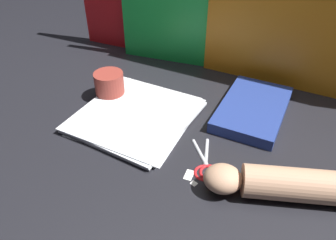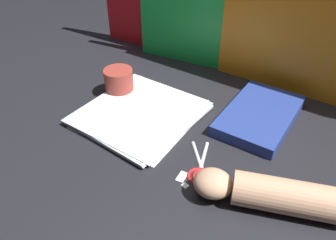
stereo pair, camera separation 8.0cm
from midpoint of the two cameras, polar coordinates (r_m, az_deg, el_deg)
ground_plane at (r=0.85m, az=2.46°, el=-2.38°), size 6.00×6.00×0.00m
backdrop_panel_center at (r=1.08m, az=13.52°, el=17.84°), size 0.65×0.13×0.40m
paper_stack at (r=0.90m, az=-2.26°, el=1.04°), size 0.31×0.33×0.02m
book_closed at (r=0.93m, az=18.06°, el=0.73°), size 0.18×0.28×0.03m
scissors at (r=0.76m, az=8.81°, el=-8.50°), size 0.12×0.14×0.01m
hand_forearm at (r=0.70m, az=20.55°, el=-12.06°), size 0.30×0.18×0.07m
paper_scrap_near at (r=0.74m, az=5.57°, el=-9.90°), size 0.02×0.03×0.00m
paper_scrap_mid at (r=0.72m, az=6.21°, el=-11.40°), size 0.02×0.02×0.00m
mug at (r=0.99m, az=-6.26°, el=6.48°), size 0.09×0.09×0.08m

